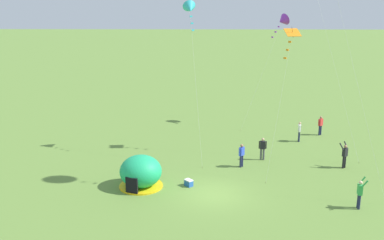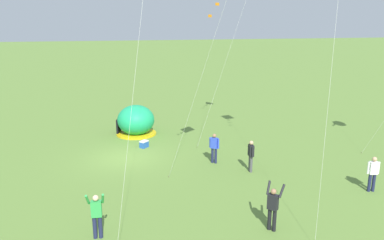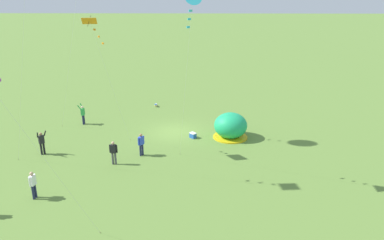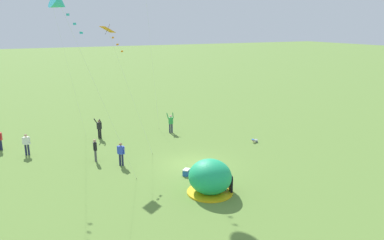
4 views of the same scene
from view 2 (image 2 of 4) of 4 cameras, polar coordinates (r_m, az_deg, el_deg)
ground_plane at (r=22.48m, az=-9.97°, el=-5.68°), size 300.00×300.00×0.00m
popup_tent at (r=26.74m, az=-8.56°, el=-0.09°), size 2.81×2.81×2.10m
cooler_box at (r=24.05m, az=-7.32°, el=-3.66°), size 0.63×0.64×0.44m
person_near_tent at (r=19.51m, az=25.85°, el=-7.17°), size 0.31×0.58×1.72m
person_with_toddler at (r=14.81m, az=12.21°, el=-12.73°), size 0.71×0.69×1.89m
person_strolling at (r=21.09m, az=3.40°, el=-4.08°), size 0.43×0.47×1.72m
person_arms_raised at (r=14.42m, az=-14.33°, el=-13.64°), size 0.50×0.68×1.89m
person_watching_sky at (r=20.10m, az=8.96°, el=-5.20°), size 0.59×0.27×1.72m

